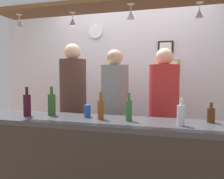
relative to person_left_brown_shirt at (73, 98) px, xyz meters
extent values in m
cube|color=silver|center=(0.58, 0.80, 0.23)|extent=(4.40, 0.06, 2.60)
cube|color=#38383D|center=(0.58, -0.65, -0.14)|extent=(2.70, 0.55, 0.04)
cube|color=brown|center=(0.58, -0.60, 0.95)|extent=(2.20, 0.36, 0.04)
cylinder|color=silver|center=(-0.30, -0.62, 0.93)|extent=(0.06, 0.06, 0.00)
cylinder|color=silver|center=(-0.30, -0.62, 0.90)|extent=(0.01, 0.01, 0.06)
cone|color=silver|center=(-0.30, -0.62, 0.83)|extent=(0.07, 0.07, 0.08)
cylinder|color=silver|center=(0.27, -0.54, 0.93)|extent=(0.06, 0.06, 0.00)
cylinder|color=silver|center=(0.27, -0.54, 0.90)|extent=(0.01, 0.01, 0.06)
cone|color=silver|center=(0.27, -0.54, 0.83)|extent=(0.07, 0.07, 0.08)
cylinder|color=silver|center=(0.89, -0.65, 0.93)|extent=(0.06, 0.06, 0.00)
cylinder|color=silver|center=(0.89, -0.65, 0.90)|extent=(0.01, 0.01, 0.06)
cone|color=silver|center=(0.89, -0.65, 0.83)|extent=(0.07, 0.07, 0.08)
cylinder|color=silver|center=(1.47, -0.53, 0.93)|extent=(0.06, 0.06, 0.00)
cylinder|color=silver|center=(1.47, -0.53, 0.90)|extent=(0.01, 0.01, 0.06)
cone|color=silver|center=(1.47, -0.53, 0.83)|extent=(0.07, 0.07, 0.08)
cube|color=#2D334C|center=(0.00, 0.00, -0.65)|extent=(0.17, 0.18, 0.84)
cylinder|color=brown|center=(0.00, 0.00, 0.13)|extent=(0.34, 0.34, 0.73)
sphere|color=beige|center=(0.00, 0.00, 0.59)|extent=(0.21, 0.21, 0.21)
cube|color=#2D334C|center=(0.56, 0.00, -0.67)|extent=(0.17, 0.18, 0.80)
cylinder|color=gray|center=(0.56, 0.00, 0.07)|extent=(0.34, 0.34, 0.69)
sphere|color=tan|center=(0.56, 0.00, 0.51)|extent=(0.20, 0.20, 0.20)
cube|color=#2D334C|center=(1.14, 0.00, -0.67)|extent=(0.17, 0.18, 0.80)
cylinder|color=red|center=(1.14, 0.00, 0.07)|extent=(0.34, 0.34, 0.69)
sphere|color=beige|center=(1.14, 0.00, 0.51)|extent=(0.20, 0.20, 0.20)
cylinder|color=#2D5623|center=(0.03, -0.56, -0.01)|extent=(0.08, 0.08, 0.22)
cylinder|color=#2D5623|center=(0.03, -0.56, 0.14)|extent=(0.03, 0.03, 0.08)
cylinder|color=brown|center=(0.60, -0.64, -0.03)|extent=(0.06, 0.06, 0.18)
cylinder|color=brown|center=(0.60, -0.64, 0.10)|extent=(0.03, 0.03, 0.08)
cylinder|color=#512D14|center=(1.58, -0.50, -0.05)|extent=(0.07, 0.07, 0.13)
cylinder|color=#512D14|center=(1.58, -0.50, 0.04)|extent=(0.03, 0.03, 0.05)
cylinder|color=silver|center=(1.33, -0.70, -0.03)|extent=(0.06, 0.06, 0.17)
cylinder|color=silver|center=(1.33, -0.70, 0.08)|extent=(0.03, 0.03, 0.06)
cylinder|color=#336B2D|center=(0.87, -0.63, -0.02)|extent=(0.06, 0.06, 0.19)
cylinder|color=#336B2D|center=(0.87, -0.63, 0.11)|extent=(0.03, 0.03, 0.07)
cylinder|color=#380F19|center=(-0.18, -0.68, -0.01)|extent=(0.08, 0.08, 0.22)
cylinder|color=#380F19|center=(-0.18, -0.68, 0.14)|extent=(0.03, 0.03, 0.08)
cylinder|color=#1E4CB2|center=(0.43, -0.57, -0.06)|extent=(0.07, 0.07, 0.12)
cube|color=black|center=(1.11, 0.76, 0.70)|extent=(0.22, 0.02, 0.18)
cube|color=white|center=(1.11, 0.75, 0.70)|extent=(0.17, 0.01, 0.14)
cube|color=#B29338|center=(1.16, 0.76, 0.43)|extent=(0.30, 0.02, 0.18)
cube|color=white|center=(1.16, 0.75, 0.43)|extent=(0.23, 0.01, 0.14)
cylinder|color=white|center=(0.04, 0.75, 0.98)|extent=(0.22, 0.03, 0.22)
camera|label=1|loc=(1.31, -2.69, 0.31)|focal=37.05mm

